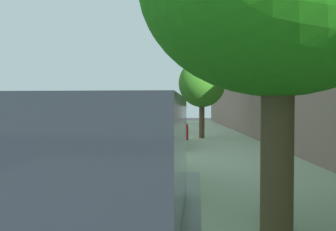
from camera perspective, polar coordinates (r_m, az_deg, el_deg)
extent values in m
plane|color=#2D2D2D|center=(18.59, -4.79, -4.26)|extent=(72.02, 72.02, 0.00)
cube|color=#9EB08E|center=(18.59, 8.05, -4.03)|extent=(3.97, 45.01, 0.15)
cube|color=gray|center=(18.47, 1.66, -4.06)|extent=(0.16, 45.01, 0.15)
cube|color=white|center=(10.92, -25.53, -8.51)|extent=(0.14, 2.20, 0.01)
cube|color=white|center=(14.74, -18.05, -5.85)|extent=(0.14, 2.20, 0.01)
cube|color=white|center=(18.72, -13.73, -4.24)|extent=(0.14, 2.20, 0.01)
cube|color=white|center=(22.79, -10.95, -3.20)|extent=(0.14, 2.20, 0.01)
cube|color=white|center=(26.89, -9.02, -2.46)|extent=(0.14, 2.20, 0.01)
cube|color=white|center=(31.02, -7.60, -1.92)|extent=(0.14, 2.20, 0.01)
cube|color=white|center=(35.17, -6.51, -1.51)|extent=(0.14, 2.20, 0.01)
cube|color=white|center=(39.32, -5.66, -1.18)|extent=(0.14, 2.20, 0.01)
cube|color=white|center=(18.53, -2.90, -4.26)|extent=(0.12, 45.01, 0.01)
cube|color=gray|center=(18.89, 14.83, 3.33)|extent=(0.50, 45.01, 4.97)
cube|color=black|center=(2.30, -19.78, -6.98)|extent=(1.81, 1.60, 0.80)
cube|color=tan|center=(7.97, -6.92, -7.74)|extent=(1.85, 4.44, 0.64)
cube|color=black|center=(7.89, -6.94, -3.29)|extent=(1.59, 2.13, 0.60)
cylinder|color=black|center=(9.30, -0.84, -8.07)|extent=(0.23, 0.66, 0.66)
cylinder|color=black|center=(9.47, -10.78, -7.93)|extent=(0.23, 0.66, 0.66)
cylinder|color=black|center=(6.62, -1.32, -12.03)|extent=(0.23, 0.66, 0.66)
cylinder|color=black|center=(6.86, -15.25, -11.61)|extent=(0.23, 0.66, 0.66)
cube|color=navy|center=(15.20, -2.51, -2.61)|extent=(2.09, 4.77, 0.90)
cube|color=black|center=(15.16, -2.51, 0.52)|extent=(1.80, 3.17, 0.76)
cylinder|color=black|center=(16.68, 0.65, -3.61)|extent=(0.25, 0.77, 0.76)
cylinder|color=black|center=(16.73, -5.36, -3.60)|extent=(0.25, 0.77, 0.76)
cylinder|color=black|center=(13.78, 0.96, -4.71)|extent=(0.25, 0.77, 0.76)
cylinder|color=black|center=(13.84, -6.32, -4.69)|extent=(0.25, 0.77, 0.76)
cube|color=maroon|center=(23.18, -1.09, -1.61)|extent=(1.88, 4.45, 0.64)
cube|color=black|center=(23.15, -1.09, -0.08)|extent=(1.60, 2.14, 0.60)
cylinder|color=black|center=(24.55, 0.86, -2.06)|extent=(0.24, 0.67, 0.66)
cylinder|color=black|center=(24.58, -2.92, -2.06)|extent=(0.24, 0.67, 0.66)
cylinder|color=black|center=(21.83, 0.97, -2.52)|extent=(0.24, 0.67, 0.66)
cylinder|color=black|center=(21.86, -3.28, -2.51)|extent=(0.24, 0.67, 0.66)
cube|color=white|center=(34.35, -0.11, -0.57)|extent=(1.97, 4.48, 0.64)
cube|color=black|center=(34.34, -0.11, 0.46)|extent=(1.65, 2.17, 0.60)
cylinder|color=black|center=(35.75, 1.14, -0.92)|extent=(0.25, 0.67, 0.66)
cylinder|color=black|center=(35.72, -1.45, -0.92)|extent=(0.25, 0.67, 0.66)
cylinder|color=black|center=(33.03, 1.34, -1.13)|extent=(0.25, 0.67, 0.66)
cylinder|color=black|center=(33.00, -1.47, -1.13)|extent=(0.25, 0.67, 0.66)
torus|color=black|center=(29.66, -0.18, -1.43)|extent=(0.61, 0.36, 0.67)
torus|color=black|center=(29.15, 1.58, -1.48)|extent=(0.61, 0.36, 0.67)
cylinder|color=#1926A5|center=(29.46, 0.47, -1.28)|extent=(0.58, 0.34, 0.50)
cylinder|color=#1926A5|center=(29.28, 1.09, -1.32)|extent=(0.14, 0.10, 0.46)
cylinder|color=#1926A5|center=(29.42, 0.56, -0.85)|extent=(0.66, 0.38, 0.05)
cylinder|color=#1926A5|center=(29.23, 1.29, -1.62)|extent=(0.33, 0.20, 0.18)
cylinder|color=#1926A5|center=(29.20, 1.38, -1.18)|extent=(0.25, 0.16, 0.32)
cylinder|color=#1926A5|center=(29.63, -0.12, -1.12)|extent=(0.12, 0.09, 0.33)
cube|color=black|center=(29.24, 1.18, -0.80)|extent=(0.26, 0.20, 0.05)
cylinder|color=black|center=(29.60, -0.05, -0.70)|extent=(0.24, 0.42, 0.03)
cylinder|color=#C6B284|center=(29.03, 1.19, -1.29)|extent=(0.15, 0.15, 0.88)
cylinder|color=#C6B284|center=(28.86, 0.96, -1.30)|extent=(0.15, 0.15, 0.88)
cube|color=white|center=(28.91, 1.08, 0.18)|extent=(0.40, 0.44, 0.62)
cylinder|color=white|center=(29.13, 1.37, 0.14)|extent=(0.10, 0.10, 0.59)
cylinder|color=white|center=(28.70, 0.78, 0.11)|extent=(0.10, 0.10, 0.59)
sphere|color=gray|center=(28.91, 1.08, 1.04)|extent=(0.25, 0.25, 0.25)
sphere|color=navy|center=(28.91, 1.08, 1.13)|extent=(0.28, 0.28, 0.28)
cube|color=black|center=(28.80, 1.40, 0.22)|extent=(0.32, 0.35, 0.44)
cylinder|color=#4C4328|center=(4.82, 17.79, -5.30)|extent=(0.43, 0.43, 2.33)
cylinder|color=brown|center=(18.52, 5.68, -0.26)|extent=(0.29, 0.29, 2.29)
ellipsoid|color=#347A1F|center=(18.55, 5.70, 5.42)|extent=(2.52, 2.52, 2.60)
cylinder|color=red|center=(17.50, 3.08, -2.97)|extent=(0.22, 0.22, 0.70)
sphere|color=red|center=(17.47, 3.08, -1.69)|extent=(0.20, 0.20, 0.20)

